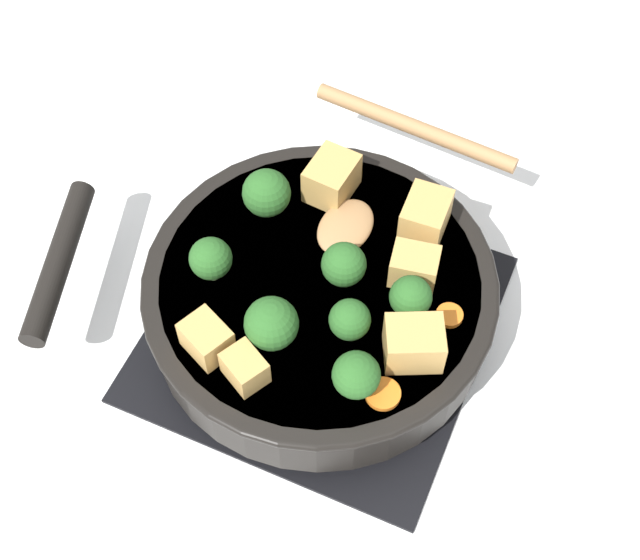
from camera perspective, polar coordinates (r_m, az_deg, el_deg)
name	(u,v)px	position (r m, az deg, el deg)	size (l,w,h in m)	color
ground_plane	(320,328)	(0.88, 0.00, -3.08)	(2.40, 2.40, 0.00)	white
front_burner_grate	(320,322)	(0.87, 0.00, -2.69)	(0.31, 0.31, 0.03)	black
skillet_pan	(318,295)	(0.83, -0.15, -1.00)	(0.43, 0.33, 0.06)	black
wooden_spoon	(387,171)	(0.87, 4.31, 6.96)	(0.22, 0.19, 0.02)	#A87A4C
tofu_cube_center_large	(414,266)	(0.80, 6.06, 0.87)	(0.04, 0.03, 0.03)	tan
tofu_cube_near_handle	(414,343)	(0.75, 6.03, -4.06)	(0.05, 0.04, 0.04)	tan
tofu_cube_east_chunk	(332,178)	(0.85, 0.76, 6.54)	(0.05, 0.04, 0.04)	tan
tofu_cube_west_chunk	(207,339)	(0.76, -7.28, -3.75)	(0.04, 0.03, 0.03)	tan
tofu_cube_back_piece	(245,368)	(0.75, -4.84, -5.63)	(0.04, 0.03, 0.03)	tan
tofu_cube_front_piece	(425,216)	(0.83, 6.77, 4.08)	(0.05, 0.04, 0.04)	tan
broccoli_floret_near_spoon	(350,320)	(0.75, 1.92, -2.58)	(0.04, 0.04, 0.04)	#709956
broccoli_floret_center_top	(412,294)	(0.77, 5.92, -0.87)	(0.04, 0.04, 0.04)	#709956
broccoli_floret_east_rim	(211,259)	(0.79, -7.01, 1.35)	(0.04, 0.04, 0.05)	#709956
broccoli_floret_west_rim	(266,193)	(0.83, -3.45, 5.57)	(0.05, 0.05, 0.05)	#709956
broccoli_floret_north_edge	(356,375)	(0.73, 2.33, -6.11)	(0.04, 0.04, 0.05)	#709956
broccoli_floret_south_cluster	(344,265)	(0.78, 1.54, 0.98)	(0.04, 0.04, 0.05)	#709956
broccoli_floret_mid_floret	(271,324)	(0.75, -3.13, -2.82)	(0.05, 0.05, 0.05)	#709956
carrot_slice_orange_thin	(383,394)	(0.75, 4.05, -7.28)	(0.03, 0.03, 0.01)	orange
carrot_slice_near_center	(449,315)	(0.79, 8.28, -2.26)	(0.02, 0.02, 0.01)	orange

